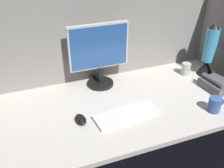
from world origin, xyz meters
The scene contains 9 objects.
ground_plane centered at (0.00, 0.00, -1.50)cm, with size 180.00×80.00×3.00cm, color beige.
cubicle_wall_back centered at (0.00, 37.50, 32.19)cm, with size 180.00×5.00×64.38cm.
monitor centered at (-1.90, 25.12, 23.30)cm, with size 39.44×18.00×42.50cm.
keyboard centered at (1.05, -13.59, 1.00)cm, with size 37.00×13.00×2.00cm, color silver.
mouse centered at (-24.46, -9.57, 1.70)cm, with size 5.60×9.60×3.40cm, color black.
mug_steel centered at (61.04, 16.02, 4.47)cm, with size 6.40×6.40×8.95cm.
mug_ceramic_blue centered at (50.94, -27.06, 4.49)cm, with size 10.55×7.28×8.93cm.
lava_lamp centered at (74.90, 11.71, 16.39)cm, with size 11.94×11.94×39.07cm.
desk_phone centered at (69.11, -7.59, 3.19)cm, with size 18.73×20.53×8.80cm.
Camera 1 is at (-46.30, -117.00, 90.24)cm, focal length 40.43 mm.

